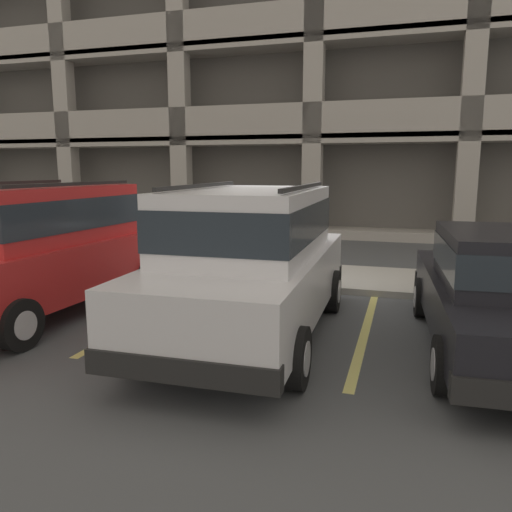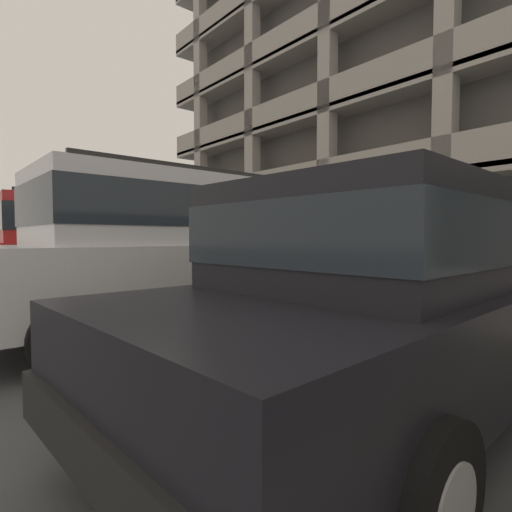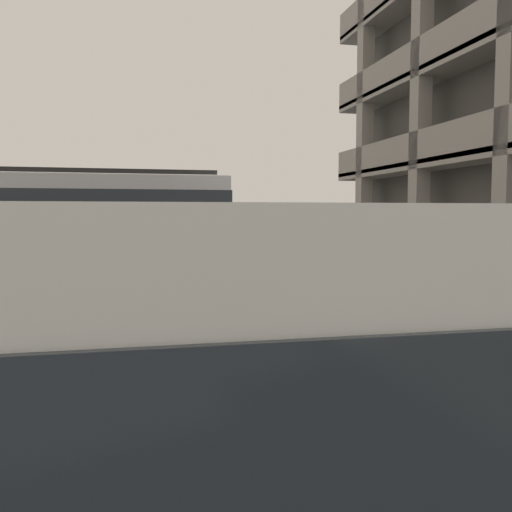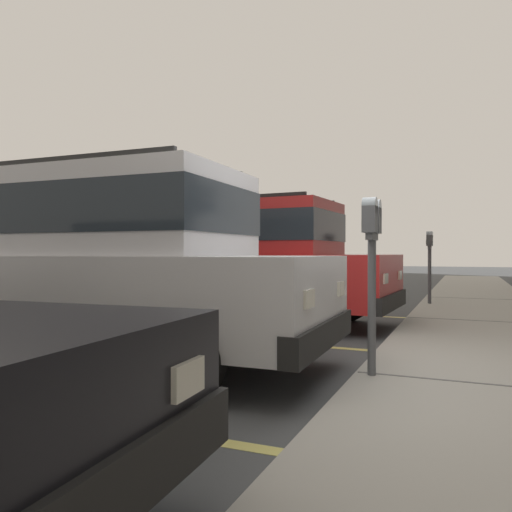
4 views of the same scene
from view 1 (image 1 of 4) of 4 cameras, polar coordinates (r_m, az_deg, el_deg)
The scene contains 8 objects.
ground_plane at distance 9.10m, azimuth 3.02°, elevation -4.56°, with size 80.00×80.00×0.10m.
sidewalk at distance 10.31m, azimuth 4.76°, elevation -2.22°, with size 40.00×2.20×0.12m.
parking_stall_lines at distance 7.51m, azimuth 12.60°, elevation -7.54°, with size 13.11×4.80×0.01m.
silver_suv at distance 6.55m, azimuth -0.54°, elevation -0.10°, with size 2.09×4.82×2.03m.
red_sedan at distance 8.34m, azimuth -23.28°, elevation 1.27°, with size 2.18×4.87×2.03m.
dark_hatchback at distance 6.60m, azimuth 26.72°, elevation -3.48°, with size 2.01×4.57×1.54m.
parking_meter_near at distance 9.20m, azimuth 3.94°, elevation 3.74°, with size 0.35×0.12×1.50m.
parking_meter_far at distance 12.42m, azimuth -26.73°, elevation 4.23°, with size 0.35×0.12×1.48m.
Camera 1 is at (2.10, -8.56, 2.24)m, focal length 35.00 mm.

